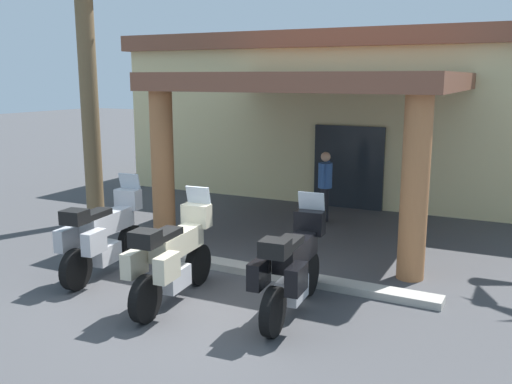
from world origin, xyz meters
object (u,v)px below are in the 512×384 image
motel_building (378,112)px  palm_tree_roadside (84,13)px  motorcycle_silver (103,235)px  motorcycle_black (292,267)px  pedestrian (325,182)px  motorcycle_cream (172,257)px

motel_building → palm_tree_roadside: 8.64m
motorcycle_silver → motel_building: bearing=-18.7°
motel_building → motorcycle_black: (1.52, -9.55, -1.58)m
motorcycle_black → pedestrian: pedestrian is taller
motorcycle_silver → pedestrian: 5.44m
motel_building → palm_tree_roadside: bearing=-125.6°
motorcycle_cream → pedestrian: size_ratio=1.35×
motel_building → motorcycle_silver: size_ratio=6.38×
motorcycle_silver → pedestrian: (2.05, 5.04, 0.24)m
motorcycle_silver → palm_tree_roadside: 5.44m
motorcycle_silver → motorcycle_black: bearing=-97.4°
motel_building → motorcycle_silver: (-1.96, -9.53, -1.58)m
motel_building → motorcycle_cream: 10.10m
motorcycle_cream → palm_tree_roadside: (-4.41, 3.07, 3.95)m
motorcycle_cream → motel_building: bearing=-7.2°
motel_building → motorcycle_black: motel_building is taller
motel_building → motorcycle_silver: 9.85m
motel_building → motorcycle_cream: size_ratio=6.37×
motorcycle_silver → palm_tree_roadside: size_ratio=0.34×
motorcycle_cream → motorcycle_black: 1.79m
motel_building → motorcycle_silver: bearing=-103.3°
motorcycle_silver → motorcycle_black: size_ratio=1.00×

